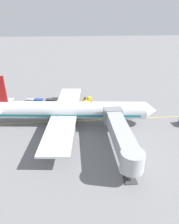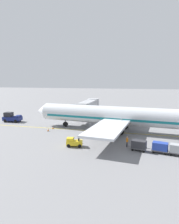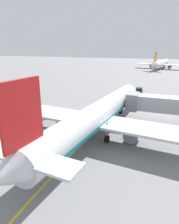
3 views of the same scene
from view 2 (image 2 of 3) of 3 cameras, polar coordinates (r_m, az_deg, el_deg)
ground_plane at (r=40.89m, az=7.82°, el=-5.80°), size 400.00×400.00×0.00m
gate_lead_in_line at (r=40.89m, az=7.82°, el=-5.79°), size 0.24×80.00×0.01m
parked_airliner at (r=41.36m, az=7.36°, el=-1.09°), size 30.38×37.35×10.63m
jet_bridge at (r=53.65m, az=-0.53°, el=1.63°), size 16.48×3.50×4.98m
pushback_tractor at (r=54.17m, az=-21.21°, el=-1.45°), size 2.56×4.57×2.40m
baggage_tug_lead at (r=32.22m, az=-4.46°, el=-8.54°), size 1.73×2.69×1.62m
baggage_cart_front at (r=31.11m, az=13.86°, el=-8.98°), size 1.74×2.98×1.58m
baggage_cart_second_in_train at (r=31.03m, az=19.43°, el=-9.29°), size 1.74×2.98×1.58m
baggage_cart_third_in_train at (r=30.96m, az=23.81°, el=-9.60°), size 1.74×2.98×1.58m
ground_crew_wing_walker at (r=32.41m, az=10.64°, el=-8.12°), size 0.72×0.33×1.69m
ground_crew_loader at (r=37.29m, az=0.08°, el=-5.66°), size 0.32×0.72×1.69m
safety_cone_nose_left at (r=42.36m, az=-11.67°, el=-4.97°), size 0.36×0.36×0.59m
safety_cone_nose_right at (r=44.12m, az=-10.34°, el=-4.36°), size 0.36×0.36×0.59m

